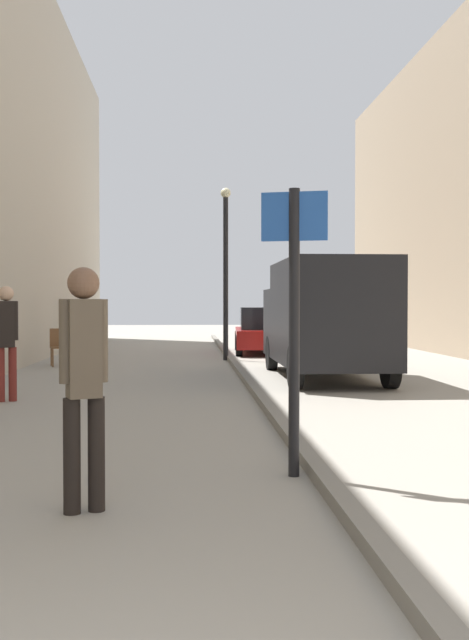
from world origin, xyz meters
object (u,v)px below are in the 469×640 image
pedestrian_main_foreground (88,327)px  delivery_van (324,316)px  parked_car (264,331)px  lamp_post (226,262)px  cafe_chair_near_window (59,344)px  street_sign_post (294,306)px  pedestrian_mid_block (84,371)px  pedestrian_far_crossing (6,335)px

pedestrian_main_foreground → delivery_van: bearing=119.2°
parked_car → lamp_post: size_ratio=0.90×
pedestrian_main_foreground → delivery_van: (5.51, -4.57, 0.37)m
pedestrian_main_foreground → parked_car: bearing=-168.6°
cafe_chair_near_window → lamp_post: bearing=-176.1°
pedestrian_main_foreground → street_sign_post: (3.62, -13.11, 0.61)m
parked_car → cafe_chair_near_window: bearing=-138.7°
pedestrian_main_foreground → pedestrian_mid_block: size_ratio=0.88×
parked_car → delivery_van: bearing=-83.6°
pedestrian_mid_block → pedestrian_far_crossing: (-2.12, 6.30, 0.01)m
street_sign_post → lamp_post: bearing=-74.6°
street_sign_post → cafe_chair_near_window: size_ratio=2.77×
street_sign_post → lamp_post: size_ratio=0.55×
pedestrian_mid_block → street_sign_post: street_sign_post is taller
lamp_post → pedestrian_far_crossing: bearing=-115.5°
pedestrian_mid_block → pedestrian_far_crossing: size_ratio=0.99×
parked_car → lamp_post: bearing=-112.7°
pedestrian_mid_block → lamp_post: 14.76m
pedestrian_mid_block → cafe_chair_near_window: 13.20m
lamp_post → cafe_chair_near_window: (-4.27, -1.59, -2.18)m
pedestrian_far_crossing → street_sign_post: size_ratio=0.71×
pedestrian_main_foreground → lamp_post: lamp_post is taller
pedestrian_main_foreground → street_sign_post: bearing=84.3°
pedestrian_mid_block → pedestrian_far_crossing: 6.64m
cafe_chair_near_window → delivery_van: bearing=134.3°
pedestrian_far_crossing → street_sign_post: street_sign_post is taller
parked_car → pedestrian_far_crossing: bearing=-112.4°
parked_car → lamp_post: (-1.38, -2.83, 2.01)m
parked_car → street_sign_post: street_sign_post is taller
parked_car → pedestrian_mid_block: bearing=-97.2°
pedestrian_mid_block → pedestrian_far_crossing: pedestrian_far_crossing is taller
pedestrian_mid_block → parked_car: 17.68m
pedestrian_main_foreground → street_sign_post: 13.61m
pedestrian_mid_block → lamp_post: lamp_post is taller
pedestrian_main_foreground → cafe_chair_near_window: 1.36m
parked_car → cafe_chair_near_window: (-5.65, -4.43, -0.17)m
pedestrian_main_foreground → pedestrian_mid_block: (1.89, -14.14, 0.13)m
delivery_van → lamp_post: bearing=110.1°
pedestrian_main_foreground → delivery_van: size_ratio=0.29×
street_sign_post → pedestrian_far_crossing: bearing=-38.1°
pedestrian_mid_block → parked_car: bearing=59.9°
street_sign_post → delivery_van: bearing=-86.7°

